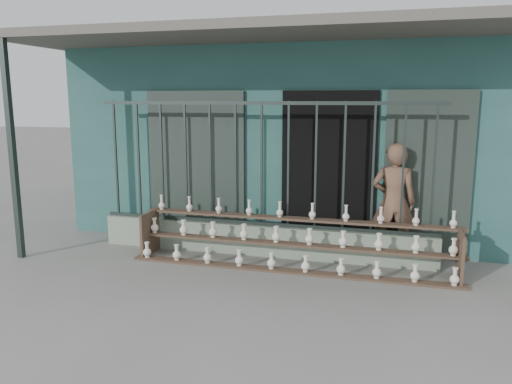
# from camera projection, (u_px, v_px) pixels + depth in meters

# --- Properties ---
(ground) EXTENTS (60.00, 60.00, 0.00)m
(ground) POSITION_uv_depth(u_px,v_px,m) (235.00, 285.00, 6.18)
(ground) COLOR slate
(workshop_building) EXTENTS (7.40, 6.60, 3.21)m
(workshop_building) POSITION_uv_depth(u_px,v_px,m) (299.00, 133.00, 9.89)
(workshop_building) COLOR #2A5955
(workshop_building) RESTS_ON ground
(parapet_wall) EXTENTS (5.00, 0.20, 0.45)m
(parapet_wall) POSITION_uv_depth(u_px,v_px,m) (261.00, 240.00, 7.37)
(parapet_wall) COLOR gray
(parapet_wall) RESTS_ON ground
(security_fence) EXTENTS (5.00, 0.04, 1.80)m
(security_fence) POSITION_uv_depth(u_px,v_px,m) (262.00, 164.00, 7.16)
(security_fence) COLOR #283330
(security_fence) RESTS_ON parapet_wall
(shelf_rack) EXTENTS (4.50, 0.68, 0.85)m
(shelf_rack) POSITION_uv_depth(u_px,v_px,m) (292.00, 242.00, 6.81)
(shelf_rack) COLOR brown
(shelf_rack) RESTS_ON ground
(elderly_woman) EXTENTS (0.62, 0.41, 1.68)m
(elderly_woman) POSITION_uv_depth(u_px,v_px,m) (394.00, 202.00, 7.06)
(elderly_woman) COLOR brown
(elderly_woman) RESTS_ON ground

